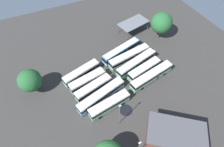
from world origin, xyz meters
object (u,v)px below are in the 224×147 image
bus_row1_slot2 (93,88)px  bus_row1_slot4 (109,105)px  tree_northwest (30,81)px  bus_row0_slot2 (136,63)px  bus_row1_slot3 (101,96)px  lamp_post_far_corner (119,114)px  bus_row0_slot4 (152,76)px  depot_building (174,138)px  bus_row1_slot0 (82,73)px  tree_north_edge (162,23)px  bus_row1_slot1 (88,81)px  maintenance_shelter (133,23)px  bus_row0_slot1 (129,57)px  bus_row0_slot0 (121,51)px  bus_row0_slot3 (144,70)px

bus_row1_slot2 → bus_row1_slot4: 7.00m
tree_northwest → bus_row0_slot2: bearing=171.4°
bus_row1_slot3 → lamp_post_far_corner: bearing=97.0°
bus_row0_slot4 → depot_building: size_ratio=1.02×
bus_row1_slot0 → bus_row1_slot2: bearing=99.8°
lamp_post_far_corner → bus_row1_slot3: bearing=-83.0°
tree_north_edge → bus_row1_slot1: bearing=15.8°
bus_row0_slot4 → bus_row1_slot1: (17.74, -6.55, -0.00)m
depot_building → tree_north_edge: 38.68m
lamp_post_far_corner → maintenance_shelter: bearing=-125.0°
bus_row0_slot4 → bus_row1_slot0: 20.86m
bus_row0_slot1 → bus_row0_slot0: bearing=-71.2°
bus_row1_slot1 → lamp_post_far_corner: bearing=100.1°
bus_row0_slot2 → bus_row1_slot2: 15.97m
bus_row0_slot0 → bus_row0_slot2: (-1.73, 6.84, 0.00)m
depot_building → bus_row1_slot2: bearing=-62.8°
bus_row1_slot1 → bus_row1_slot3: 6.57m
bus_row0_slot3 → tree_north_edge: bearing=-138.5°
bus_row1_slot0 → bus_row1_slot3: same height
bus_row0_slot1 → bus_row1_slot4: (13.38, 13.17, -0.00)m
bus_row0_slot4 → bus_row1_slot4: bearing=12.2°
bus_row0_slot1 → bus_row1_slot0: same height
bus_row1_slot2 → lamp_post_far_corner: (-2.06, 11.80, 3.13)m
maintenance_shelter → lamp_post_far_corner: bearing=55.0°
bus_row0_slot4 → lamp_post_far_corner: 17.54m
bus_row0_slot2 → depot_building: depot_building is taller
bus_row0_slot1 → lamp_post_far_corner: (13.06, 18.19, 3.13)m
bus_row0_slot0 → bus_row0_slot2: same height
bus_row0_slot2 → depot_building: (4.66, 24.40, 1.28)m
bus_row1_slot2 → depot_building: bearing=117.2°
bus_row1_slot0 → tree_north_edge: (-31.48, -5.29, 4.68)m
bus_row0_slot2 → bus_row0_slot4: 6.54m
bus_row1_slot1 → maintenance_shelter: bearing=-146.4°
bus_row0_slot4 → bus_row1_slot2: (17.16, -3.44, -0.00)m
bus_row1_slot0 → tree_north_edge: tree_north_edge is taller
bus_row1_slot1 → tree_northwest: tree_northwest is taller
bus_row1_slot1 → bus_row0_slot1: bearing=-168.2°
bus_row0_slot3 → depot_building: 21.83m
bus_row0_slot1 → tree_north_edge: tree_north_edge is taller
bus_row0_slot1 → lamp_post_far_corner: 22.61m
bus_row1_slot1 → depot_building: (-11.62, 24.58, 1.28)m
bus_row1_slot2 → tree_northwest: tree_northwest is taller
bus_row1_slot1 → maintenance_shelter: 29.40m
bus_row0_slot2 → maintenance_shelter: bearing=-116.5°
bus_row0_slot0 → bus_row0_slot3: 10.46m
bus_row0_slot0 → bus_row0_slot4: 13.60m
bus_row1_slot2 → bus_row1_slot4: bearing=104.4°
depot_building → bus_row0_slot4: bearing=-108.8°
bus_row1_slot0 → lamp_post_far_corner: 18.92m
maintenance_shelter → tree_north_edge: (-6.48, 7.46, 2.81)m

